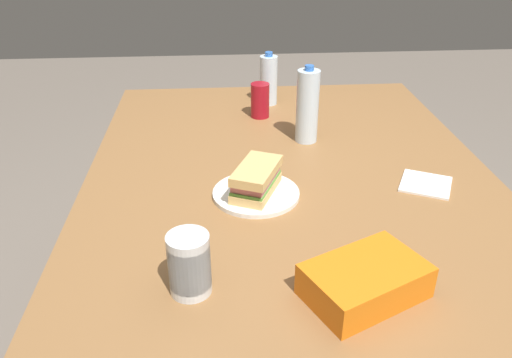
{
  "coord_description": "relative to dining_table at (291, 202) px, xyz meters",
  "views": [
    {
      "loc": [
        1.25,
        -0.19,
        1.42
      ],
      "look_at": [
        0.08,
        -0.11,
        0.78
      ],
      "focal_mm": 36.12,
      "sensor_mm": 36.0,
      "label": 1
    }
  ],
  "objects": [
    {
      "name": "dining_table",
      "position": [
        0.0,
        0.0,
        0.0
      ],
      "size": [
        1.61,
        1.16,
        0.73
      ],
      "color": "olive",
      "rests_on": "ground_plane"
    },
    {
      "name": "paper_plate",
      "position": [
        0.08,
        -0.11,
        0.08
      ],
      "size": [
        0.23,
        0.23,
        0.01
      ],
      "primitive_type": "cylinder",
      "color": "white",
      "rests_on": "dining_table"
    },
    {
      "name": "sandwich",
      "position": [
        0.09,
        -0.11,
        0.13
      ],
      "size": [
        0.21,
        0.15,
        0.08
      ],
      "color": "#DBB26B",
      "rests_on": "paper_plate"
    },
    {
      "name": "soda_can_red",
      "position": [
        -0.47,
        -0.05,
        0.14
      ],
      "size": [
        0.07,
        0.07,
        0.12
      ],
      "primitive_type": "cylinder",
      "color": "maroon",
      "rests_on": "dining_table"
    },
    {
      "name": "chip_bag",
      "position": [
        0.49,
        0.08,
        0.11
      ],
      "size": [
        0.24,
        0.27,
        0.07
      ],
      "primitive_type": "cube",
      "rotation": [
        0.0,
        0.0,
        5.17
      ],
      "color": "orange",
      "rests_on": "dining_table"
    },
    {
      "name": "water_bottle_tall",
      "position": [
        -0.26,
        0.08,
        0.19
      ],
      "size": [
        0.07,
        0.07,
        0.25
      ],
      "color": "silver",
      "rests_on": "dining_table"
    },
    {
      "name": "plastic_cup_stack",
      "position": [
        0.45,
        -0.26,
        0.14
      ],
      "size": [
        0.08,
        0.08,
        0.13
      ],
      "color": "silver",
      "rests_on": "dining_table"
    },
    {
      "name": "water_bottle_spare",
      "position": [
        -0.61,
        -0.01,
        0.17
      ],
      "size": [
        0.07,
        0.07,
        0.2
      ],
      "color": "silver",
      "rests_on": "dining_table"
    },
    {
      "name": "paper_napkin",
      "position": [
        0.06,
        0.36,
        0.08
      ],
      "size": [
        0.17,
        0.17,
        0.01
      ],
      "primitive_type": "cube",
      "rotation": [
        0.0,
        0.0,
        1.11
      ],
      "color": "white",
      "rests_on": "dining_table"
    }
  ]
}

